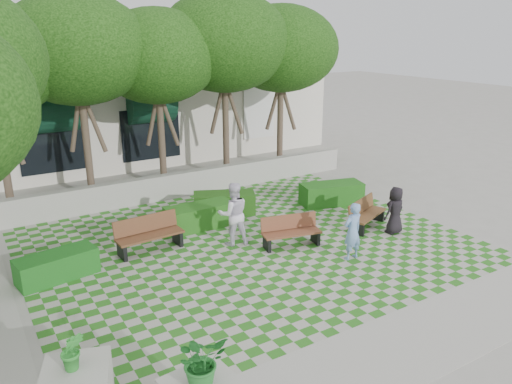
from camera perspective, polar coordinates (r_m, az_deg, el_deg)
ground at (r=13.70m, az=1.52°, el=-7.60°), size 90.00×90.00×0.00m
lawn at (r=14.46m, az=-0.65°, el=-6.11°), size 12.00×12.00×0.00m
sidewalk_south at (r=10.62m, az=16.13°, el=-16.75°), size 16.00×2.00×0.01m
retaining_wall at (r=18.67m, az=-8.91°, el=0.83°), size 15.00×0.36×0.90m
bench_east at (r=15.99m, az=12.43°, el=-2.49°), size 1.77×1.15×0.89m
bench_mid at (r=14.33m, az=4.00°, el=-4.56°), size 1.77×0.93×0.89m
bench_west at (r=14.30m, az=-12.13°, el=-4.80°), size 1.91×0.74×0.98m
hedge_east at (r=17.87m, az=8.63°, el=-0.19°), size 2.33×1.39×0.76m
hedge_midright at (r=16.84m, az=-3.64°, el=-1.27°), size 2.19×1.58×0.71m
hedge_midleft at (r=15.70m, az=-6.42°, el=-2.76°), size 2.13×0.87×0.74m
hedge_west at (r=13.48m, az=-21.79°, el=-7.87°), size 2.02×1.08×0.67m
person_blue at (r=13.61m, az=10.97°, el=-4.43°), size 0.60×0.41×1.60m
person_dark at (r=15.63m, az=15.60°, el=-2.03°), size 0.75×0.52×1.47m
person_white at (r=14.25m, az=-2.61°, el=-2.50°), size 1.06×0.92×1.86m
tree_row at (r=17.00m, az=-15.35°, el=14.96°), size 17.70×13.40×7.41m
building at (r=25.80m, az=-14.19°, el=10.02°), size 18.00×8.92×5.15m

